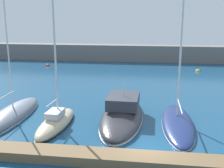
{
  "coord_description": "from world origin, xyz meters",
  "views": [
    {
      "loc": [
        0.04,
        -16.69,
        8.46
      ],
      "look_at": [
        -2.98,
        4.98,
        3.15
      ],
      "focal_mm": 45.38,
      "sensor_mm": 36.0,
      "label": 1
    }
  ],
  "objects": [
    {
      "name": "ground_plane",
      "position": [
        0.0,
        0.0,
        0.0
      ],
      "size": [
        120.0,
        120.0,
        0.0
      ],
      "primitive_type": "plane",
      "color": "navy"
    },
    {
      "name": "mooring_buoy_red",
      "position": [
        -17.51,
        29.34,
        0.0
      ],
      "size": [
        0.68,
        0.68,
        0.68
      ],
      "primitive_type": "sphere",
      "color": "red",
      "rests_on": "ground_plane"
    },
    {
      "name": "sailboat_slate_second",
      "position": [
        -11.54,
        4.57,
        0.32
      ],
      "size": [
        2.54,
        9.79,
        18.58
      ],
      "rotation": [
        0.0,
        0.0,
        1.58
      ],
      "color": "slate",
      "rests_on": "ground_plane"
    },
    {
      "name": "motorboat_charcoal_fourth",
      "position": [
        -2.19,
        5.54,
        0.45
      ],
      "size": [
        3.58,
        10.08,
        3.23
      ],
      "rotation": [
        0.0,
        0.0,
        1.55
      ],
      "color": "#2D2D33",
      "rests_on": "ground_plane"
    },
    {
      "name": "dock_pier",
      "position": [
        0.0,
        -1.69,
        0.29
      ],
      "size": [
        38.45,
        1.56,
        0.58
      ],
      "primitive_type": "cube",
      "color": "brown",
      "rests_on": "ground_plane"
    },
    {
      "name": "sailboat_sand_third",
      "position": [
        -7.18,
        3.28,
        0.36
      ],
      "size": [
        2.19,
        6.72,
        11.72
      ],
      "rotation": [
        0.0,
        0.0,
        1.52
      ],
      "color": "beige",
      "rests_on": "ground_plane"
    },
    {
      "name": "sailboat_navy_fifth",
      "position": [
        2.28,
        4.89,
        0.2
      ],
      "size": [
        2.48,
        9.3,
        14.43
      ],
      "rotation": [
        0.0,
        0.0,
        1.57
      ],
      "color": "navy",
      "rests_on": "ground_plane"
    },
    {
      "name": "breakwater_seawall",
      "position": [
        0.0,
        36.93,
        1.51
      ],
      "size": [
        108.0,
        2.87,
        3.03
      ],
      "primitive_type": "cube",
      "color": "slate",
      "rests_on": "ground_plane"
    },
    {
      "name": "mooring_buoy_yellow",
      "position": [
        7.33,
        28.0,
        0.0
      ],
      "size": [
        0.71,
        0.71,
        0.71
      ],
      "primitive_type": "sphere",
      "color": "yellow",
      "rests_on": "ground_plane"
    }
  ]
}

